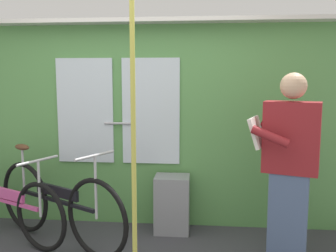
# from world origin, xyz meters

# --- Properties ---
(train_door_wall) EXTENTS (4.92, 0.28, 2.15)m
(train_door_wall) POSITION_xyz_m (-0.01, 1.14, 1.13)
(train_door_wall) COLOR #56934C
(train_door_wall) RESTS_ON ground_plane
(bicycle_near_door) EXTENTS (1.51, 0.81, 0.86)m
(bicycle_near_door) POSITION_xyz_m (-1.23, 0.62, 0.35)
(bicycle_near_door) COLOR black
(bicycle_near_door) RESTS_ON ground_plane
(bicycle_leaning_behind) EXTENTS (1.55, 0.90, 0.93)m
(bicycle_leaning_behind) POSITION_xyz_m (-0.67, 0.56, 0.38)
(bicycle_leaning_behind) COLOR black
(bicycle_leaning_behind) RESTS_ON ground_plane
(passenger_reading_newspaper) EXTENTS (0.61, 0.54, 1.62)m
(passenger_reading_newspaper) POSITION_xyz_m (1.41, 0.38, 0.85)
(passenger_reading_newspaper) COLOR slate
(passenger_reading_newspaper) RESTS_ON ground_plane
(trash_bin_by_wall) EXTENTS (0.35, 0.28, 0.58)m
(trash_bin_by_wall) POSITION_xyz_m (0.39, 0.93, 0.29)
(trash_bin_by_wall) COLOR gray
(trash_bin_by_wall) RESTS_ON ground_plane
(handrail_pole) EXTENTS (0.04, 0.04, 2.11)m
(handrail_pole) POSITION_xyz_m (0.19, -0.11, 1.06)
(handrail_pole) COLOR #C6C14C
(handrail_pole) RESTS_ON ground_plane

